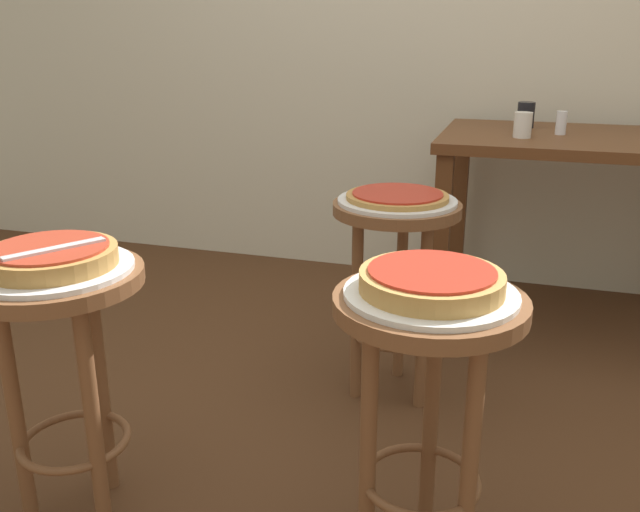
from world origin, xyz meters
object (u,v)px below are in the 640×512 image
(pizza_middle, at_px, (431,281))
(stool_foreground, at_px, (62,339))
(condiment_shaker, at_px, (561,123))
(serving_plate_foreground, at_px, (52,268))
(pizza_foreground, at_px, (51,256))
(serving_plate_leftside, at_px, (397,201))
(stool_leftside, at_px, (395,254))
(cup_near_edge, at_px, (523,125))
(pizza_leftside, at_px, (397,196))
(serving_plate_middle, at_px, (431,294))
(cup_far_edge, at_px, (526,115))
(stool_middle, at_px, (427,370))
(dining_table, at_px, (578,167))
(pizza_server_knife, at_px, (55,249))

(pizza_middle, bearing_deg, stool_foreground, -173.25)
(condiment_shaker, bearing_deg, serving_plate_foreground, -124.07)
(pizza_foreground, bearing_deg, serving_plate_leftside, 53.84)
(stool_leftside, height_order, cup_near_edge, cup_near_edge)
(pizza_middle, height_order, pizza_leftside, pizza_middle)
(serving_plate_middle, xyz_separation_m, cup_far_edge, (0.13, 1.66, 0.16))
(pizza_middle, bearing_deg, serving_plate_foreground, -173.25)
(stool_middle, bearing_deg, stool_leftside, 106.22)
(pizza_foreground, height_order, serving_plate_middle, pizza_foreground)
(dining_table, bearing_deg, pizza_foreground, -125.96)
(condiment_shaker, distance_m, pizza_server_knife, 1.93)
(stool_foreground, distance_m, stool_leftside, 1.03)
(serving_plate_middle, distance_m, dining_table, 1.54)
(condiment_shaker, xyz_separation_m, pizza_server_knife, (-1.05, -1.62, -0.10))
(serving_plate_foreground, xyz_separation_m, pizza_leftside, (0.61, 0.83, 0.02))
(stool_leftside, xyz_separation_m, cup_near_edge, (0.34, 0.65, 0.33))
(pizza_foreground, relative_size, pizza_leftside, 0.92)
(pizza_middle, relative_size, stool_leftside, 0.45)
(pizza_middle, distance_m, pizza_leftside, 0.76)
(pizza_middle, relative_size, cup_near_edge, 3.11)
(pizza_foreground, height_order, cup_near_edge, cup_near_edge)
(stool_leftside, relative_size, condiment_shaker, 7.36)
(serving_plate_foreground, distance_m, dining_table, 1.97)
(pizza_leftside, relative_size, condiment_shaker, 3.55)
(pizza_middle, distance_m, pizza_server_knife, 0.80)
(serving_plate_middle, height_order, pizza_server_knife, pizza_server_knife)
(stool_foreground, height_order, serving_plate_leftside, serving_plate_leftside)
(condiment_shaker, bearing_deg, serving_plate_middle, -99.82)
(stool_leftside, relative_size, dining_table, 0.62)
(stool_middle, bearing_deg, cup_near_edge, 84.93)
(serving_plate_foreground, relative_size, pizza_leftside, 1.13)
(pizza_middle, relative_size, dining_table, 0.28)
(serving_plate_foreground, bearing_deg, stool_foreground, 0.00)
(serving_plate_middle, relative_size, pizza_middle, 1.21)
(serving_plate_middle, relative_size, cup_near_edge, 3.78)
(serving_plate_middle, bearing_deg, pizza_leftside, 106.22)
(condiment_shaker, bearing_deg, pizza_middle, -99.82)
(stool_middle, relative_size, condiment_shaker, 7.36)
(serving_plate_foreground, height_order, stool_leftside, serving_plate_foreground)
(serving_plate_foreground, bearing_deg, stool_middle, 6.75)
(serving_plate_leftside, relative_size, pizza_server_knife, 1.66)
(stool_foreground, relative_size, pizza_foreground, 2.26)
(serving_plate_leftside, bearing_deg, pizza_foreground, -126.16)
(stool_leftside, bearing_deg, pizza_middle, -73.78)
(stool_foreground, relative_size, serving_plate_leftside, 1.78)
(pizza_foreground, bearing_deg, serving_plate_foreground, -90.00)
(serving_plate_leftside, bearing_deg, serving_plate_middle, -73.78)
(stool_middle, height_order, serving_plate_leftside, serving_plate_leftside)
(pizza_leftside, bearing_deg, pizza_middle, -73.78)
(stool_foreground, relative_size, cup_far_edge, 6.39)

